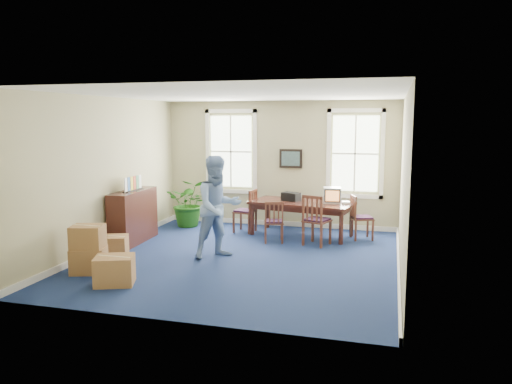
% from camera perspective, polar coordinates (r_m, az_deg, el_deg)
% --- Properties ---
extents(floor, '(6.50, 6.50, 0.00)m').
position_cam_1_polar(floor, '(9.99, -1.48, -7.57)').
color(floor, navy).
rests_on(floor, ground).
extents(ceiling, '(6.50, 6.50, 0.00)m').
position_cam_1_polar(ceiling, '(9.62, -1.55, 11.08)').
color(ceiling, white).
rests_on(ceiling, ground).
extents(wall_back, '(6.50, 0.00, 6.50)m').
position_cam_1_polar(wall_back, '(12.81, 2.72, 3.21)').
color(wall_back, tan).
rests_on(wall_back, ground).
extents(wall_front, '(6.50, 0.00, 6.50)m').
position_cam_1_polar(wall_front, '(6.67, -9.64, -1.57)').
color(wall_front, tan).
rests_on(wall_front, ground).
extents(wall_left, '(0.00, 6.50, 6.50)m').
position_cam_1_polar(wall_left, '(10.93, -16.75, 2.00)').
color(wall_left, tan).
rests_on(wall_left, ground).
extents(wall_right, '(0.00, 6.50, 6.50)m').
position_cam_1_polar(wall_right, '(9.27, 16.53, 0.95)').
color(wall_right, tan).
rests_on(wall_right, ground).
extents(baseboard_back, '(6.00, 0.04, 0.12)m').
position_cam_1_polar(baseboard_back, '(13.00, 2.64, -3.58)').
color(baseboard_back, white).
rests_on(baseboard_back, ground).
extents(baseboard_left, '(0.04, 6.50, 0.12)m').
position_cam_1_polar(baseboard_left, '(11.18, -16.29, -5.87)').
color(baseboard_left, white).
rests_on(baseboard_left, ground).
extents(baseboard_right, '(0.04, 6.50, 0.12)m').
position_cam_1_polar(baseboard_right, '(9.58, 15.97, -8.22)').
color(baseboard_right, white).
rests_on(baseboard_right, ground).
extents(window_left, '(1.40, 0.12, 2.20)m').
position_cam_1_polar(window_left, '(13.11, -2.86, 4.64)').
color(window_left, white).
rests_on(window_left, ground).
extents(window_right, '(1.40, 0.12, 2.20)m').
position_cam_1_polar(window_right, '(12.49, 11.26, 4.31)').
color(window_right, white).
rests_on(window_right, ground).
extents(wall_picture, '(0.58, 0.06, 0.48)m').
position_cam_1_polar(wall_picture, '(12.68, 4.00, 3.83)').
color(wall_picture, black).
rests_on(wall_picture, ground).
extents(conference_table, '(2.53, 1.48, 0.81)m').
position_cam_1_polar(conference_table, '(11.87, 5.23, -3.05)').
color(conference_table, '#3E1C16').
rests_on(conference_table, ground).
extents(crt_tv, '(0.46, 0.49, 0.36)m').
position_cam_1_polar(crt_tv, '(11.72, 8.69, -0.35)').
color(crt_tv, '#B7B7BC').
rests_on(crt_tv, conference_table).
extents(game_console, '(0.23, 0.26, 0.05)m').
position_cam_1_polar(game_console, '(11.66, 10.22, -1.19)').
color(game_console, white).
rests_on(game_console, conference_table).
extents(equipment_bag, '(0.47, 0.39, 0.20)m').
position_cam_1_polar(equipment_bag, '(11.88, 4.02, -0.54)').
color(equipment_bag, black).
rests_on(equipment_bag, conference_table).
extents(chair_near_left, '(0.52, 0.52, 0.95)m').
position_cam_1_polar(chair_near_left, '(11.18, 2.04, -3.37)').
color(chair_near_left, brown).
rests_on(chair_near_left, ground).
extents(chair_near_right, '(0.64, 0.64, 1.12)m').
position_cam_1_polar(chair_near_right, '(10.98, 6.99, -3.16)').
color(chair_near_right, brown).
rests_on(chair_near_right, ground).
extents(chair_end_left, '(0.54, 0.54, 1.05)m').
position_cam_1_polar(chair_end_left, '(12.17, -1.29, -2.15)').
color(chair_end_left, brown).
rests_on(chair_end_left, ground).
extents(chair_end_right, '(0.59, 0.59, 1.02)m').
position_cam_1_polar(chair_end_right, '(11.69, 12.03, -2.85)').
color(chair_end_right, brown).
rests_on(chair_end_right, ground).
extents(man, '(1.24, 1.25, 2.03)m').
position_cam_1_polar(man, '(9.88, -4.35, -1.74)').
color(man, '#7897CA').
rests_on(man, ground).
extents(credenza, '(0.52, 1.60, 1.24)m').
position_cam_1_polar(credenza, '(11.47, -13.85, -2.56)').
color(credenza, '#3E1C16').
rests_on(credenza, ground).
extents(brochure_rack, '(0.16, 0.77, 0.34)m').
position_cam_1_polar(brochure_rack, '(11.34, -13.89, 1.36)').
color(brochure_rack, '#99999E').
rests_on(brochure_rack, credenza).
extents(potted_plant, '(1.32, 1.22, 1.23)m').
position_cam_1_polar(potted_plant, '(12.92, -7.60, -1.22)').
color(potted_plant, '#1A4F11').
rests_on(potted_plant, ground).
extents(cardboard_boxes, '(1.98, 1.98, 0.91)m').
position_cam_1_polar(cardboard_boxes, '(9.43, -17.09, -6.04)').
color(cardboard_boxes, '#A37041').
rests_on(cardboard_boxes, ground).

